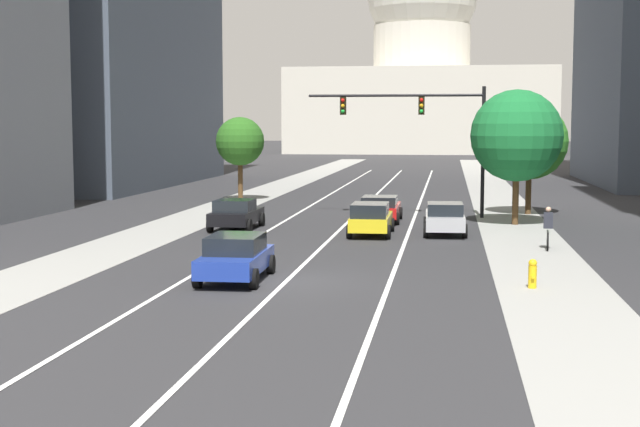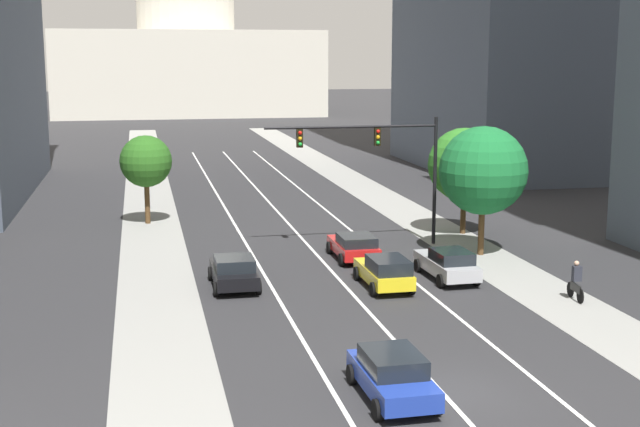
% 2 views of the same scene
% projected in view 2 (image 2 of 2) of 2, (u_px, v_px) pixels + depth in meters
% --- Properties ---
extents(ground_plane, '(400.00, 400.00, 0.00)m').
position_uv_depth(ground_plane, '(262.00, 194.00, 65.54)').
color(ground_plane, '#2B2B2D').
extents(sidewalk_left, '(3.50, 130.00, 0.01)m').
position_uv_depth(sidewalk_left, '(150.00, 210.00, 59.05)').
color(sidewalk_left, gray).
rests_on(sidewalk_left, ground).
extents(sidewalk_right, '(3.50, 130.00, 0.01)m').
position_uv_depth(sidewalk_right, '(387.00, 201.00, 62.39)').
color(sidewalk_right, gray).
rests_on(sidewalk_right, ground).
extents(lane_stripe_left, '(0.16, 90.00, 0.01)m').
position_uv_depth(lane_stripe_left, '(241.00, 236.00, 50.42)').
color(lane_stripe_left, white).
rests_on(lane_stripe_left, ground).
extents(lane_stripe_center, '(0.16, 90.00, 0.01)m').
position_uv_depth(lane_stripe_center, '(297.00, 234.00, 51.08)').
color(lane_stripe_center, white).
rests_on(lane_stripe_center, ground).
extents(lane_stripe_right, '(0.16, 90.00, 0.01)m').
position_uv_depth(lane_stripe_right, '(352.00, 231.00, 51.74)').
color(lane_stripe_right, white).
rests_on(lane_stripe_right, ground).
extents(capitol_building, '(45.06, 28.62, 38.54)m').
position_uv_depth(capitol_building, '(186.00, 38.00, 154.10)').
color(capitol_building, beige).
rests_on(capitol_building, ground).
extents(car_red, '(2.08, 4.19, 1.37)m').
position_uv_depth(car_red, '(354.00, 246.00, 44.45)').
color(car_red, red).
rests_on(car_red, ground).
extents(car_silver, '(2.02, 4.51, 1.48)m').
position_uv_depth(car_silver, '(448.00, 264.00, 40.53)').
color(car_silver, '#B2B5BA').
rests_on(car_silver, ground).
extents(car_black, '(2.07, 4.23, 1.45)m').
position_uv_depth(car_black, '(234.00, 271.00, 39.10)').
color(car_black, black).
rests_on(car_black, ground).
extents(car_yellow, '(1.94, 4.23, 1.51)m').
position_uv_depth(car_yellow, '(385.00, 271.00, 38.93)').
color(car_yellow, yellow).
rests_on(car_yellow, ground).
extents(car_blue, '(2.05, 4.27, 1.48)m').
position_uv_depth(car_blue, '(392.00, 375.00, 26.40)').
color(car_blue, '#1E389E').
rests_on(car_blue, ground).
extents(traffic_signal_mast, '(9.48, 0.39, 7.00)m').
position_uv_depth(traffic_signal_mast, '(382.00, 153.00, 46.85)').
color(traffic_signal_mast, black).
rests_on(traffic_signal_mast, ground).
extents(cyclist, '(0.38, 1.70, 1.72)m').
position_uv_depth(cyclist, '(576.00, 281.00, 37.04)').
color(cyclist, black).
rests_on(cyclist, ground).
extents(street_tree_near_left, '(3.19, 3.19, 5.48)m').
position_uv_depth(street_tree_near_left, '(146.00, 162.00, 53.51)').
color(street_tree_near_left, '#51381E').
rests_on(street_tree_near_left, ground).
extents(street_tree_mid_right, '(4.57, 4.57, 6.73)m').
position_uv_depth(street_tree_mid_right, '(483.00, 171.00, 44.92)').
color(street_tree_mid_right, '#51381E').
rests_on(street_tree_mid_right, ground).
extents(street_tree_near_right, '(4.25, 4.25, 6.19)m').
position_uv_depth(street_tree_near_right, '(465.00, 165.00, 50.44)').
color(street_tree_near_right, '#51381E').
rests_on(street_tree_near_right, ground).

